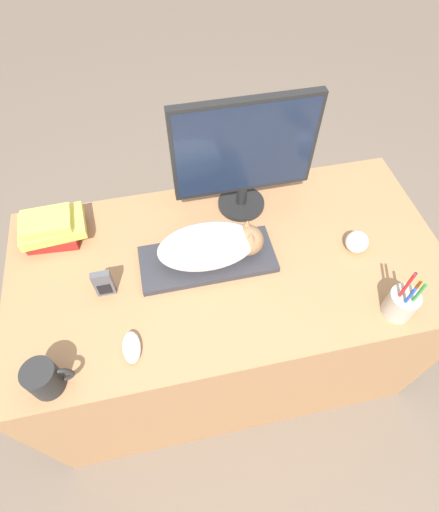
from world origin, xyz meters
name	(u,v)px	position (x,y,z in m)	size (l,w,h in m)	color
ground_plane	(244,429)	(0.00, 0.00, 0.00)	(12.00, 12.00, 0.00)	#6B5B4C
desk	(227,314)	(0.00, 0.37, 0.38)	(1.46, 0.74, 0.77)	#9E7047
keyboard	(208,259)	(-0.07, 0.38, 0.78)	(0.44, 0.18, 0.02)	#2D2D33
cat	(213,245)	(-0.05, 0.38, 0.85)	(0.34, 0.17, 0.12)	white
monitor	(245,153)	(0.10, 0.61, 1.01)	(0.47, 0.17, 0.44)	black
computer_mouse	(132,347)	(-0.34, 0.13, 0.78)	(0.05, 0.10, 0.03)	silver
coffee_mug	(45,378)	(-0.57, 0.07, 0.82)	(0.12, 0.09, 0.10)	black
pen_cup	(401,303)	(0.46, 0.08, 0.82)	(0.09, 0.09, 0.20)	#B2A893
baseball	(357,242)	(0.43, 0.33, 0.81)	(0.07, 0.07, 0.07)	silver
phone	(104,284)	(-0.40, 0.33, 0.82)	(0.06, 0.02, 0.11)	#4C4C51
book_stack	(52,228)	(-0.56, 0.60, 0.82)	(0.22, 0.16, 0.10)	maroon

